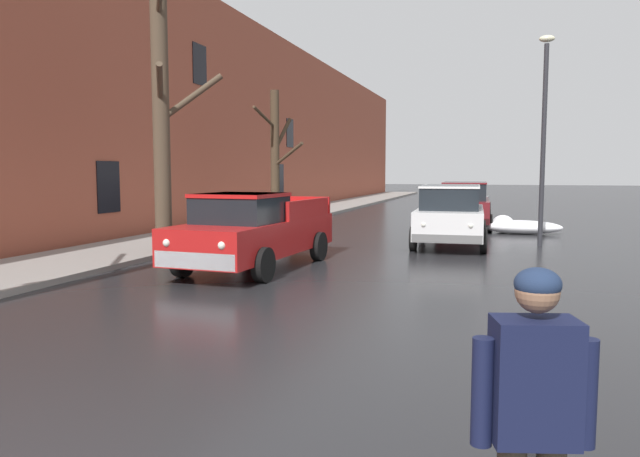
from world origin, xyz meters
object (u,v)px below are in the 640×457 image
pedestrian_with_coffee (533,408)px  bare_tree_mid_block (276,157)px  pickup_truck_red_approaching_near_lane (254,231)px  sedan_grey_parked_far_down_block (470,200)px  suv_white_parked_kerbside_close (451,213)px  suv_maroon_parked_kerbside_mid (464,203)px  bare_tree_second_along_sidewalk (162,110)px  street_lamp_post (544,130)px

pedestrian_with_coffee → bare_tree_mid_block: bearing=115.0°
pickup_truck_red_approaching_near_lane → sedan_grey_parked_far_down_block: size_ratio=1.29×
pickup_truck_red_approaching_near_lane → suv_white_parked_kerbside_close: size_ratio=1.16×
sedan_grey_parked_far_down_block → pedestrian_with_coffee: bearing=-86.4°
bare_tree_mid_block → suv_maroon_parked_kerbside_mid: size_ratio=1.16×
bare_tree_second_along_sidewalk → suv_maroon_parked_kerbside_mid: bearing=55.4°
pickup_truck_red_approaching_near_lane → suv_maroon_parked_kerbside_mid: size_ratio=1.18×
pickup_truck_red_approaching_near_lane → sedan_grey_parked_far_down_block: (3.81, 19.32, -0.13)m
sedan_grey_parked_far_down_block → street_lamp_post: bearing=-78.1°
sedan_grey_parked_far_down_block → street_lamp_post: 13.48m
pickup_truck_red_approaching_near_lane → suv_maroon_parked_kerbside_mid: suv_maroon_parked_kerbside_mid is taller
bare_tree_second_along_sidewalk → pickup_truck_red_approaching_near_lane: bearing=-21.5°
sedan_grey_parked_far_down_block → pedestrian_with_coffee: (1.82, -28.72, 0.28)m
suv_white_parked_kerbside_close → sedan_grey_parked_far_down_block: size_ratio=1.11×
bare_tree_second_along_sidewalk → pedestrian_with_coffee: bearing=-50.7°
suv_maroon_parked_kerbside_mid → sedan_grey_parked_far_down_block: 7.90m
bare_tree_second_along_sidewalk → pedestrian_with_coffee: bare_tree_second_along_sidewalk is taller
bare_tree_second_along_sidewalk → street_lamp_post: bare_tree_second_along_sidewalk is taller
bare_tree_mid_block → sedan_grey_parked_far_down_block: bearing=55.5°
bare_tree_second_along_sidewalk → sedan_grey_parked_far_down_block: bearing=69.2°
bare_tree_second_along_sidewalk → bare_tree_mid_block: bare_tree_second_along_sidewalk is taller
suv_maroon_parked_kerbside_mid → pedestrian_with_coffee: size_ratio=2.61×
bare_tree_mid_block → street_lamp_post: bearing=-16.8°
suv_white_parked_kerbside_close → pedestrian_with_coffee: suv_white_parked_kerbside_close is taller
suv_maroon_parked_kerbside_mid → suv_white_parked_kerbside_close: bearing=-90.5°
bare_tree_mid_block → street_lamp_post: 10.05m
pickup_truck_red_approaching_near_lane → suv_white_parked_kerbside_close: suv_white_parked_kerbside_close is taller
pedestrian_with_coffee → street_lamp_post: bearing=86.7°
suv_white_parked_kerbside_close → sedan_grey_parked_far_down_block: suv_white_parked_kerbside_close is taller
bare_tree_second_along_sidewalk → suv_white_parked_kerbside_close: bearing=32.5°
pickup_truck_red_approaching_near_lane → suv_white_parked_kerbside_close: (3.94, 5.66, 0.11)m
bare_tree_mid_block → suv_white_parked_kerbside_close: 8.11m
bare_tree_second_along_sidewalk → sedan_grey_parked_far_down_block: (6.87, 18.11, -3.05)m
bare_tree_second_along_sidewalk → suv_white_parked_kerbside_close: size_ratio=1.58×
bare_tree_mid_block → sedan_grey_parked_far_down_block: (6.89, 10.03, -2.04)m
sedan_grey_parked_far_down_block → pedestrian_with_coffee: 28.78m
bare_tree_mid_block → pickup_truck_red_approaching_near_lane: bare_tree_mid_block is taller
bare_tree_mid_block → pedestrian_with_coffee: bare_tree_mid_block is taller
suv_maroon_parked_kerbside_mid → sedan_grey_parked_far_down_block: bearing=91.3°
suv_maroon_parked_kerbside_mid → street_lamp_post: 6.14m
bare_tree_second_along_sidewalk → street_lamp_post: 10.91m
street_lamp_post → bare_tree_second_along_sidewalk: bearing=-151.6°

